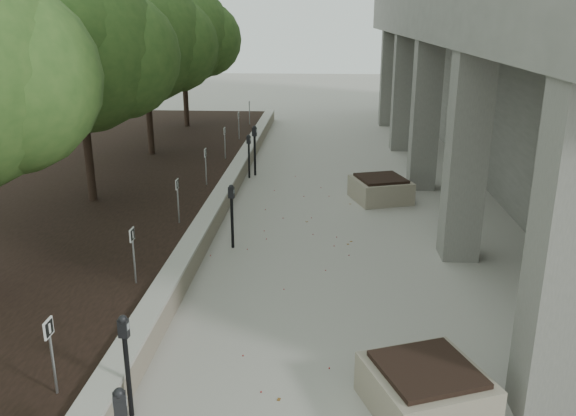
% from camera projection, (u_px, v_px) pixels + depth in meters
% --- Properties ---
extents(retaining_wall, '(0.39, 26.00, 0.50)m').
position_uv_depth(retaining_wall, '(224.00, 196.00, 15.02)').
color(retaining_wall, gray).
rests_on(retaining_wall, ground).
extents(planting_bed, '(7.00, 26.00, 0.40)m').
position_uv_depth(planting_bed, '(82.00, 195.00, 15.25)').
color(planting_bed, black).
rests_on(planting_bed, ground).
extents(crabapple_tree_3, '(4.60, 4.00, 5.44)m').
position_uv_depth(crabapple_tree_3, '(81.00, 84.00, 13.36)').
color(crabapple_tree_3, '#2E511F').
rests_on(crabapple_tree_3, planting_bed).
extents(crabapple_tree_4, '(4.60, 4.00, 5.44)m').
position_uv_depth(crabapple_tree_4, '(146.00, 66.00, 18.11)').
color(crabapple_tree_4, '#2E511F').
rests_on(crabapple_tree_4, planting_bed).
extents(crabapple_tree_5, '(4.60, 4.00, 5.44)m').
position_uv_depth(crabapple_tree_5, '(183.00, 56.00, 22.85)').
color(crabapple_tree_5, '#2E511F').
rests_on(crabapple_tree_5, planting_bed).
extents(parking_sign_2, '(0.04, 0.22, 0.96)m').
position_uv_depth(parking_sign_2, '(52.00, 357.00, 6.78)').
color(parking_sign_2, black).
rests_on(parking_sign_2, planting_bed).
extents(parking_sign_3, '(0.04, 0.22, 0.96)m').
position_uv_depth(parking_sign_3, '(134.00, 256.00, 9.63)').
color(parking_sign_3, black).
rests_on(parking_sign_3, planting_bed).
extents(parking_sign_4, '(0.04, 0.22, 0.96)m').
position_uv_depth(parking_sign_4, '(178.00, 201.00, 12.48)').
color(parking_sign_4, black).
rests_on(parking_sign_4, planting_bed).
extents(parking_sign_5, '(0.04, 0.22, 0.96)m').
position_uv_depth(parking_sign_5, '(206.00, 167.00, 15.33)').
color(parking_sign_5, black).
rests_on(parking_sign_5, planting_bed).
extents(parking_sign_6, '(0.04, 0.22, 0.96)m').
position_uv_depth(parking_sign_6, '(225.00, 143.00, 18.17)').
color(parking_sign_6, black).
rests_on(parking_sign_6, planting_bed).
extents(parking_sign_7, '(0.04, 0.22, 0.96)m').
position_uv_depth(parking_sign_7, '(239.00, 126.00, 21.02)').
color(parking_sign_7, black).
rests_on(parking_sign_7, planting_bed).
extents(parking_sign_8, '(0.04, 0.22, 0.96)m').
position_uv_depth(parking_sign_8, '(249.00, 113.00, 23.87)').
color(parking_sign_8, black).
rests_on(parking_sign_8, planting_bed).
extents(parking_meter_2, '(0.14, 0.11, 1.35)m').
position_uv_depth(parking_meter_2, '(127.00, 367.00, 6.96)').
color(parking_meter_2, black).
rests_on(parking_meter_2, ground).
extents(parking_meter_3, '(0.15, 0.12, 1.36)m').
position_uv_depth(parking_meter_3, '(232.00, 217.00, 12.14)').
color(parking_meter_3, black).
rests_on(parking_meter_3, ground).
extents(parking_meter_4, '(0.15, 0.12, 1.30)m').
position_uv_depth(parking_meter_4, '(249.00, 156.00, 17.44)').
color(parking_meter_4, black).
rests_on(parking_meter_4, ground).
extents(parking_meter_5, '(0.17, 0.14, 1.51)m').
position_uv_depth(parking_meter_5, '(255.00, 151.00, 17.70)').
color(parking_meter_5, black).
rests_on(parking_meter_5, ground).
extents(planter_front, '(1.68, 1.68, 0.61)m').
position_uv_depth(planter_front, '(426.00, 388.00, 7.17)').
color(planter_front, gray).
rests_on(planter_front, ground).
extents(planter_back, '(1.68, 1.68, 0.63)m').
position_uv_depth(planter_back, '(380.00, 189.00, 15.42)').
color(planter_back, gray).
rests_on(planter_back, ground).
extents(berry_scatter, '(3.30, 14.10, 0.02)m').
position_uv_depth(berry_scatter, '(279.00, 271.00, 11.19)').
color(berry_scatter, '#940A0C').
rests_on(berry_scatter, ground).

